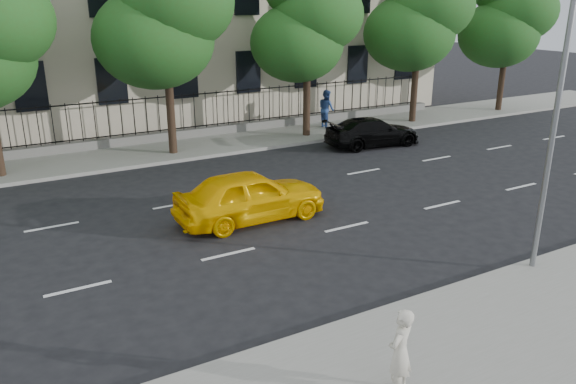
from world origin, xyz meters
name	(u,v)px	position (x,y,z in m)	size (l,w,h in m)	color
ground	(399,258)	(0.00, 0.00, 0.00)	(120.00, 120.00, 0.00)	black
near_sidewalk	(521,325)	(0.00, -4.00, 0.07)	(60.00, 4.00, 0.15)	gray
far_sidewalk	(208,145)	(0.00, 14.00, 0.07)	(60.00, 4.00, 0.15)	gray
lane_markings	(309,205)	(0.00, 4.75, 0.01)	(49.60, 4.62, 0.01)	silver
iron_fence	(195,126)	(0.00, 15.70, 0.65)	(30.00, 0.50, 2.20)	slate
street_light	(543,68)	(2.50, -1.77, 5.15)	(0.25, 3.32, 8.05)	slate
tree_c	(163,6)	(-1.96, 13.36, 6.41)	(5.89, 5.50, 9.80)	#382619
tree_d	(307,18)	(5.04, 13.36, 5.84)	(5.34, 4.94, 8.84)	#382619
tree_e	(419,9)	(12.04, 13.36, 6.20)	(5.71, 5.31, 9.46)	#382619
tree_f	(508,13)	(19.04, 13.36, 5.88)	(5.52, 5.12, 9.01)	#382619
yellow_taxi	(250,196)	(-2.35, 4.51, 0.82)	(1.94, 4.82, 1.64)	#FFBE01
black_sedan	(373,132)	(6.92, 10.25, 0.68)	(1.91, 4.70, 1.37)	black
woman_near	(400,352)	(-3.79, -4.43, 0.97)	(0.60, 0.39, 1.64)	beige
pedestrian_far	(326,109)	(6.89, 14.27, 1.15)	(0.97, 0.76, 2.00)	navy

